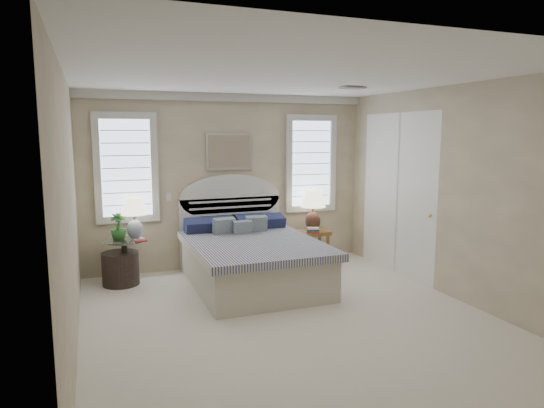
{
  "coord_description": "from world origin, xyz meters",
  "views": [
    {
      "loc": [
        -2.05,
        -4.84,
        2.1
      ],
      "look_at": [
        0.16,
        1.0,
        1.18
      ],
      "focal_mm": 32.0,
      "sensor_mm": 36.0,
      "label": 1
    }
  ],
  "objects": [
    {
      "name": "books_right",
      "position": [
        1.24,
        2.02,
        0.57
      ],
      "size": [
        0.23,
        0.2,
        0.08
      ],
      "rotation": [
        0.0,
        0.0,
        -0.32
      ],
      "color": "#AA2A2F",
      "rests_on": "nightstand_right"
    },
    {
      "name": "crown_molding",
      "position": [
        0.0,
        2.46,
        2.64
      ],
      "size": [
        4.5,
        0.08,
        0.12
      ],
      "primitive_type": "cube",
      "color": "silver",
      "rests_on": "wall_back"
    },
    {
      "name": "floor",
      "position": [
        0.0,
        0.0,
        0.0
      ],
      "size": [
        4.5,
        5.0,
        0.01
      ],
      "primitive_type": "cube",
      "color": "silver",
      "rests_on": "ground"
    },
    {
      "name": "wall_back",
      "position": [
        0.0,
        2.5,
        1.35
      ],
      "size": [
        4.5,
        0.02,
        2.7
      ],
      "primitive_type": "cube",
      "color": "tan",
      "rests_on": "floor"
    },
    {
      "name": "ceiling",
      "position": [
        0.0,
        0.0,
        2.7
      ],
      "size": [
        4.5,
        5.0,
        0.01
      ],
      "primitive_type": "cube",
      "color": "white",
      "rests_on": "wall_back"
    },
    {
      "name": "closet_door",
      "position": [
        2.23,
        1.2,
        1.2
      ],
      "size": [
        0.02,
        1.8,
        2.4
      ],
      "primitive_type": "cube",
      "color": "white",
      "rests_on": "floor"
    },
    {
      "name": "bed",
      "position": [
        0.0,
        1.46,
        0.39
      ],
      "size": [
        1.72,
        2.28,
        1.47
      ],
      "color": "beige",
      "rests_on": "floor"
    },
    {
      "name": "books_left",
      "position": [
        -1.44,
        1.87,
        0.64
      ],
      "size": [
        0.17,
        0.12,
        0.02
      ],
      "rotation": [
        0.0,
        0.0,
        0.03
      ],
      "color": "#AA2A2F",
      "rests_on": "side_table_left"
    },
    {
      "name": "floor_pot",
      "position": [
        -1.71,
        2.04,
        0.23
      ],
      "size": [
        0.62,
        0.62,
        0.46
      ],
      "primitive_type": "cylinder",
      "rotation": [
        0.0,
        0.0,
        -0.27
      ],
      "color": "black",
      "rests_on": "floor"
    },
    {
      "name": "wall_left",
      "position": [
        -2.25,
        0.0,
        1.35
      ],
      "size": [
        0.02,
        5.0,
        2.7
      ],
      "primitive_type": "cube",
      "color": "tan",
      "rests_on": "floor"
    },
    {
      "name": "side_table_left",
      "position": [
        -1.65,
        2.05,
        0.39
      ],
      "size": [
        0.56,
        0.56,
        0.63
      ],
      "color": "black",
      "rests_on": "floor"
    },
    {
      "name": "painting",
      "position": [
        0.0,
        2.46,
        1.82
      ],
      "size": [
        0.74,
        0.04,
        0.58
      ],
      "primitive_type": "cube",
      "color": "silver",
      "rests_on": "wall_back"
    },
    {
      "name": "lamp_left",
      "position": [
        -1.49,
        2.11,
        0.99
      ],
      "size": [
        0.37,
        0.37,
        0.59
      ],
      "rotation": [
        0.0,
        0.0,
        -0.03
      ],
      "color": "silver",
      "rests_on": "side_table_left"
    },
    {
      "name": "hvac_vent",
      "position": [
        1.2,
        0.8,
        2.68
      ],
      "size": [
        0.3,
        0.2,
        0.02
      ],
      "primitive_type": "cube",
      "color": "#B2B2B2",
      "rests_on": "ceiling"
    },
    {
      "name": "window_right",
      "position": [
        1.4,
        2.48,
        1.6
      ],
      "size": [
        0.9,
        0.06,
        1.6
      ],
      "primitive_type": "cube",
      "color": "#AABBD7",
      "rests_on": "wall_back"
    },
    {
      "name": "wall_right",
      "position": [
        2.25,
        0.0,
        1.35
      ],
      "size": [
        0.02,
        5.0,
        2.7
      ],
      "primitive_type": "cube",
      "color": "tan",
      "rests_on": "floor"
    },
    {
      "name": "window_left",
      "position": [
        -1.55,
        2.48,
        1.6
      ],
      "size": [
        0.9,
        0.06,
        1.6
      ],
      "primitive_type": "cube",
      "color": "#AABBD7",
      "rests_on": "wall_back"
    },
    {
      "name": "switch_plate",
      "position": [
        -0.95,
        2.48,
        1.15
      ],
      "size": [
        0.08,
        0.01,
        0.12
      ],
      "primitive_type": "cube",
      "color": "silver",
      "rests_on": "wall_back"
    },
    {
      "name": "lamp_right",
      "position": [
        1.31,
        2.18,
        0.94
      ],
      "size": [
        0.49,
        0.49,
        0.67
      ],
      "rotation": [
        0.0,
        0.0,
        -0.2
      ],
      "color": "black",
      "rests_on": "nightstand_right"
    },
    {
      "name": "nightstand_right",
      "position": [
        1.3,
        2.15,
        0.39
      ],
      "size": [
        0.5,
        0.4,
        0.53
      ],
      "color": "olive",
      "rests_on": "floor"
    },
    {
      "name": "potted_plant",
      "position": [
        -1.72,
        2.05,
        0.82
      ],
      "size": [
        0.22,
        0.22,
        0.38
      ],
      "primitive_type": "imported",
      "rotation": [
        0.0,
        0.0,
        0.07
      ],
      "color": "#2C6A2A",
      "rests_on": "side_table_left"
    }
  ]
}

